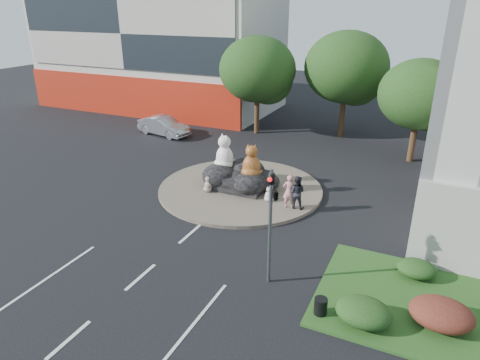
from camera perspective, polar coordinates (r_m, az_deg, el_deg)
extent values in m
plane|color=black|center=(18.96, -13.11, -12.49)|extent=(120.00, 120.00, 0.00)
cylinder|color=brown|center=(26.36, 0.05, -1.14)|extent=(10.00, 10.00, 0.20)
cube|color=beige|center=(49.06, -10.66, 16.71)|extent=(25.00, 12.00, 12.00)
cube|color=#A9210F|center=(44.88, -14.77, 10.67)|extent=(25.00, 0.30, 4.00)
cube|color=#B2AD9E|center=(44.07, -15.62, 18.29)|extent=(24.00, 0.15, 6.50)
cube|color=#254818|center=(18.39, 26.65, -15.60)|extent=(10.00, 6.00, 0.12)
cylinder|color=#382314|center=(37.78, 2.25, 9.04)|extent=(0.44, 0.44, 3.74)
ellipsoid|color=#103314|center=(37.09, 2.34, 14.53)|extent=(6.46, 6.46, 5.49)
sphere|color=#103314|center=(37.38, 3.79, 13.25)|extent=(4.25, 4.25, 4.25)
sphere|color=#103314|center=(37.18, 1.12, 13.64)|extent=(3.74, 3.74, 3.74)
cylinder|color=#382314|center=(37.62, 13.46, 8.56)|extent=(0.44, 0.44, 3.96)
ellipsoid|color=#103314|center=(36.92, 14.01, 14.38)|extent=(6.84, 6.84, 5.81)
sphere|color=#103314|center=(37.39, 15.27, 12.96)|extent=(4.50, 4.50, 4.50)
sphere|color=#103314|center=(36.86, 12.73, 13.49)|extent=(3.96, 3.96, 3.96)
cylinder|color=#382314|center=(33.17, 22.06, 5.06)|extent=(0.44, 0.44, 3.30)
ellipsoid|color=#103314|center=(32.44, 22.89, 10.49)|extent=(5.70, 5.70, 4.84)
sphere|color=#103314|center=(33.05, 24.14, 9.15)|extent=(3.75, 3.75, 3.75)
sphere|color=#103314|center=(32.27, 21.47, 9.68)|extent=(3.30, 3.30, 3.30)
ellipsoid|color=#103314|center=(16.44, 16.15, -16.56)|extent=(2.00, 1.60, 0.90)
ellipsoid|color=#4A1317|center=(17.22, 25.27, -15.85)|extent=(2.20, 1.76, 0.99)
ellipsoid|color=#103314|center=(19.57, 22.47, -10.86)|extent=(1.60, 1.28, 0.72)
cylinder|color=#595B60|center=(16.94, 4.02, -6.46)|extent=(0.14, 0.14, 5.00)
imported|color=black|center=(16.18, 4.18, -1.20)|extent=(0.21, 0.26, 1.30)
imported|color=black|center=(16.20, 4.82, -1.96)|extent=(0.26, 1.24, 0.50)
sphere|color=red|center=(15.85, 3.99, 0.06)|extent=(0.18, 0.18, 0.18)
cube|color=silver|center=(20.10, 27.74, 12.04)|extent=(0.50, 0.22, 0.12)
imported|color=tan|center=(23.52, 6.57, -1.53)|extent=(0.81, 0.65, 1.92)
imported|color=#212129|center=(23.53, 7.58, -1.62)|extent=(0.96, 0.77, 1.88)
imported|color=#B2B3BA|center=(37.93, -10.13, 7.10)|extent=(5.13, 2.57, 1.62)
cylinder|color=black|center=(16.56, 10.70, -16.19)|extent=(0.56, 0.56, 0.65)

